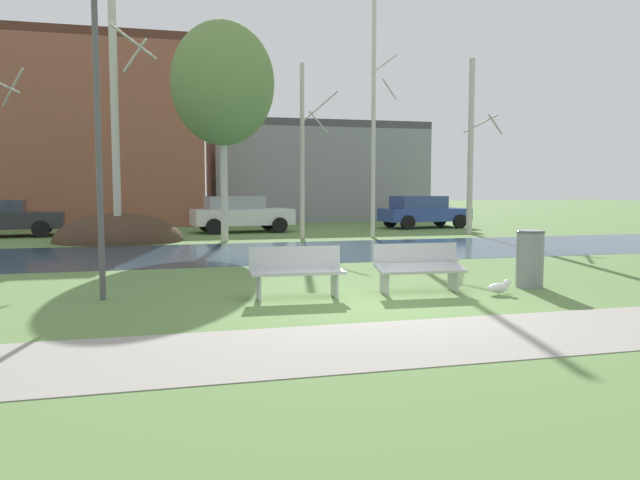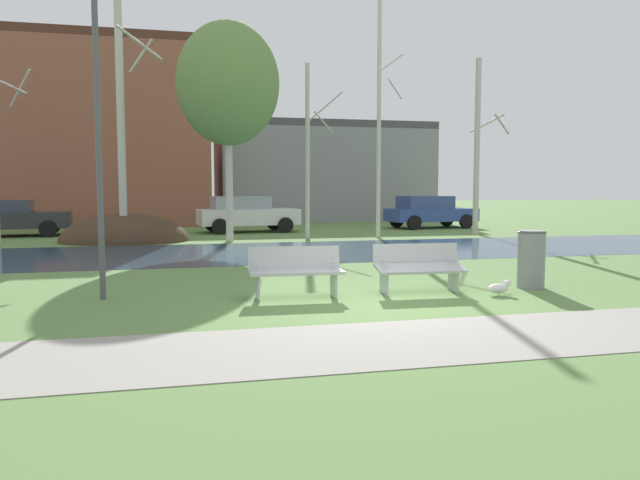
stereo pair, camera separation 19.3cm
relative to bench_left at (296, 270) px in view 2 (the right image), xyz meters
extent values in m
plane|color=#5B7F42|center=(1.12, 8.83, -0.47)|extent=(120.00, 120.00, 0.00)
cube|color=gray|center=(1.12, -3.30, -0.47)|extent=(60.00, 2.21, 0.01)
cube|color=#2D475B|center=(1.12, 7.46, -0.47)|extent=(80.00, 6.06, 0.01)
ellipsoid|color=#423021|center=(-3.58, 12.20, -0.47)|extent=(4.36, 3.46, 1.98)
cube|color=#B2B5B7|center=(-0.01, -0.09, -0.02)|extent=(1.62, 0.57, 0.05)
cube|color=#B2B5B7|center=(0.01, 0.18, 0.20)|extent=(1.60, 0.17, 0.40)
cube|color=#B2B5B7|center=(-0.66, 0.00, -0.25)|extent=(0.06, 0.43, 0.45)
cube|color=#B2B5B7|center=(0.65, -0.07, -0.25)|extent=(0.06, 0.43, 0.45)
cylinder|color=#B2B5B7|center=(-0.66, -0.04, 0.12)|extent=(0.06, 0.28, 0.04)
cylinder|color=#B2B5B7|center=(0.65, -0.11, 0.12)|extent=(0.06, 0.28, 0.04)
cube|color=#B2B5B7|center=(2.25, -0.09, -0.02)|extent=(1.62, 0.57, 0.15)
cube|color=#B2B5B7|center=(2.27, 0.18, 0.20)|extent=(1.60, 0.17, 0.40)
cube|color=#B2B5B7|center=(1.60, 0.00, -0.25)|extent=(0.06, 0.43, 0.45)
cube|color=#B2B5B7|center=(2.91, -0.07, -0.25)|extent=(0.06, 0.43, 0.45)
cylinder|color=#B2B5B7|center=(1.60, -0.04, 0.12)|extent=(0.06, 0.28, 0.04)
cylinder|color=#B2B5B7|center=(2.91, -0.11, 0.12)|extent=(0.06, 0.28, 0.04)
cylinder|color=gray|center=(4.52, -0.03, 0.07)|extent=(0.50, 0.50, 1.08)
torus|color=#494A4C|center=(4.52, -0.03, 0.58)|extent=(0.53, 0.53, 0.04)
ellipsoid|color=white|center=(3.49, -0.63, -0.35)|extent=(0.39, 0.17, 0.17)
sphere|color=white|center=(3.67, -0.63, -0.26)|extent=(0.12, 0.12, 0.12)
cone|color=gold|center=(3.73, -0.63, -0.26)|extent=(0.07, 0.04, 0.04)
cylinder|color=gold|center=(3.51, -0.66, -0.42)|extent=(0.01, 0.01, 0.10)
cylinder|color=gold|center=(3.51, -0.59, -0.42)|extent=(0.01, 0.01, 0.10)
cylinder|color=#4C4C51|center=(-3.20, 0.62, 2.38)|extent=(0.10, 0.10, 5.69)
cylinder|color=#BCB7A8|center=(-6.85, 12.70, 4.73)|extent=(0.98, 1.38, 1.12)
cylinder|color=#BCB7A8|center=(-7.08, 11.61, 4.72)|extent=(1.14, 1.11, 0.54)
cylinder|color=beige|center=(-3.57, 11.67, 3.96)|extent=(0.26, 0.26, 8.86)
cylinder|color=beige|center=(-2.89, 12.13, 5.87)|extent=(0.87, 1.22, 0.97)
cylinder|color=beige|center=(-2.87, 10.95, 6.05)|extent=(1.43, 1.39, 0.81)
cylinder|color=beige|center=(-0.02, 11.36, 3.00)|extent=(0.25, 0.25, 6.94)
ellipsoid|color=#668947|center=(-0.02, 11.36, 4.94)|extent=(3.51, 3.51, 4.21)
cylinder|color=beige|center=(2.91, 11.99, 2.71)|extent=(0.16, 0.16, 6.36)
cylinder|color=beige|center=(3.71, 12.54, 4.42)|extent=(1.03, 1.46, 1.00)
cylinder|color=beige|center=(3.39, 11.49, 3.73)|extent=(0.95, 0.92, 0.68)
cylinder|color=beige|center=(5.54, 11.66, 4.16)|extent=(0.16, 0.16, 9.27)
cylinder|color=beige|center=(6.08, 12.03, 6.00)|extent=(0.72, 1.02, 0.60)
cylinder|color=beige|center=(5.99, 11.20, 4.95)|extent=(0.88, 0.86, 0.62)
cylinder|color=beige|center=(9.96, 12.46, 3.01)|extent=(0.23, 0.23, 6.96)
cylinder|color=beige|center=(10.63, 12.92, 4.00)|extent=(0.94, 1.32, 0.70)
cylinder|color=beige|center=(10.64, 11.76, 3.86)|extent=(1.41, 1.38, 0.65)
cube|color=#282B30|center=(-8.10, 15.56, 0.15)|extent=(4.76, 2.31, 0.61)
cylinder|color=black|center=(-6.67, 16.64, -0.15)|extent=(0.66, 0.28, 0.64)
cylinder|color=black|center=(-6.50, 14.75, -0.15)|extent=(0.66, 0.28, 0.64)
cube|color=silver|center=(1.17, 15.59, 0.17)|extent=(4.26, 2.17, 0.65)
cube|color=#949AAC|center=(0.84, 15.56, 0.76)|extent=(2.44, 1.79, 0.54)
cylinder|color=black|center=(2.43, 16.61, -0.15)|extent=(0.66, 0.28, 0.64)
cylinder|color=black|center=(2.60, 14.82, -0.15)|extent=(0.66, 0.28, 0.64)
cylinder|color=black|center=(-0.27, 16.36, -0.15)|extent=(0.66, 0.28, 0.64)
cylinder|color=black|center=(-0.10, 14.56, -0.15)|extent=(0.66, 0.28, 0.64)
cube|color=#2D4793|center=(9.70, 16.22, 0.14)|extent=(4.18, 2.11, 0.58)
cube|color=#32457F|center=(9.38, 16.19, 0.71)|extent=(2.39, 1.73, 0.57)
cylinder|color=black|center=(10.95, 17.21, -0.15)|extent=(0.66, 0.28, 0.64)
cylinder|color=black|center=(11.11, 15.47, -0.15)|extent=(0.66, 0.28, 0.64)
cylinder|color=black|center=(8.29, 16.96, -0.15)|extent=(0.66, 0.28, 0.64)
cylinder|color=black|center=(8.46, 15.23, -0.15)|extent=(0.66, 0.28, 0.64)
cube|color=brown|center=(-6.00, 24.64, 3.85)|extent=(11.93, 9.91, 8.64)
cube|color=#4E2C21|center=(-6.00, 24.64, 8.37)|extent=(11.93, 9.91, 0.40)
cube|color=gray|center=(6.59, 24.74, 2.06)|extent=(11.85, 6.14, 5.07)
cube|color=#48484B|center=(6.59, 24.74, 4.79)|extent=(11.85, 6.14, 0.40)
camera|label=1|loc=(-2.30, -10.28, 1.43)|focal=34.87mm
camera|label=2|loc=(-2.11, -10.33, 1.43)|focal=34.87mm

